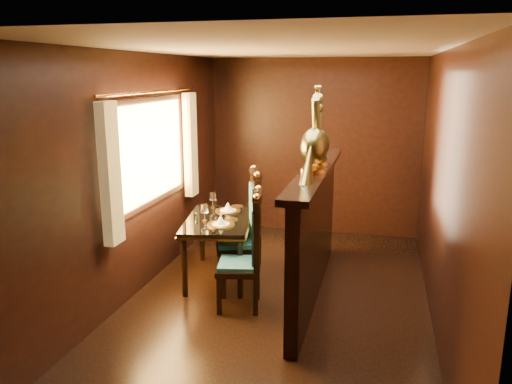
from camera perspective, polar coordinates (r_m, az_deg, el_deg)
ground at (r=5.22m, az=2.39°, el=-12.53°), size 5.00×5.00×0.00m
room_shell at (r=4.78m, az=1.62°, el=4.97°), size 3.04×5.04×2.52m
partition at (r=5.18m, az=6.64°, el=-4.32°), size 0.26×2.70×1.36m
dining_table at (r=5.62m, az=-4.29°, el=-3.69°), size 0.93×1.30×0.90m
chair_left at (r=4.90m, az=-0.68°, el=-6.31°), size 0.51×0.53×1.21m
chair_right at (r=5.43m, az=-0.90°, el=-3.77°), size 0.61×0.62×1.31m
peacock_left at (r=4.73m, az=6.65°, el=7.06°), size 0.26×0.68×0.81m
peacock_right at (r=5.14m, az=7.26°, el=6.94°), size 0.22×0.59×0.71m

